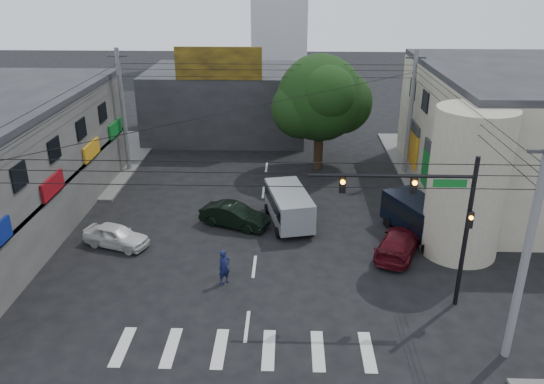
{
  "coord_description": "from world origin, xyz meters",
  "views": [
    {
      "loc": [
        1.7,
        -21.84,
        14.31
      ],
      "look_at": [
        0.86,
        4.0,
        3.39
      ],
      "focal_mm": 35.0,
      "sensor_mm": 36.0,
      "label": 1
    }
  ],
  "objects_px": {
    "silver_minivan": "(289,208)",
    "navy_van": "(422,221)",
    "traffic_gantry": "(431,208)",
    "white_compact": "(116,236)",
    "dark_sedan": "(234,216)",
    "utility_pole_far_left": "(123,112)",
    "utility_pole_far_right": "(410,114)",
    "street_tree": "(320,98)",
    "maroon_sedan": "(399,243)",
    "traffic_officer": "(224,267)",
    "utility_pole_near_right": "(526,255)"
  },
  "relations": [
    {
      "from": "utility_pole_far_left",
      "to": "navy_van",
      "type": "xyz_separation_m",
      "value": [
        19.86,
        -10.44,
        -3.53
      ]
    },
    {
      "from": "maroon_sedan",
      "to": "utility_pole_far_left",
      "type": "bearing_deg",
      "value": -10.66
    },
    {
      "from": "traffic_gantry",
      "to": "white_compact",
      "type": "height_order",
      "value": "traffic_gantry"
    },
    {
      "from": "street_tree",
      "to": "navy_van",
      "type": "distance_m",
      "value": 13.38
    },
    {
      "from": "utility_pole_near_right",
      "to": "utility_pole_far_left",
      "type": "relative_size",
      "value": 1.0
    },
    {
      "from": "utility_pole_far_right",
      "to": "street_tree",
      "type": "bearing_deg",
      "value": 171.25
    },
    {
      "from": "utility_pole_far_left",
      "to": "navy_van",
      "type": "height_order",
      "value": "utility_pole_far_left"
    },
    {
      "from": "maroon_sedan",
      "to": "silver_minivan",
      "type": "bearing_deg",
      "value": -7.24
    },
    {
      "from": "street_tree",
      "to": "utility_pole_far_right",
      "type": "xyz_separation_m",
      "value": [
        6.5,
        -1.0,
        -0.87
      ]
    },
    {
      "from": "utility_pole_far_left",
      "to": "silver_minivan",
      "type": "relative_size",
      "value": 1.76
    },
    {
      "from": "utility_pole_far_right",
      "to": "dark_sedan",
      "type": "bearing_deg",
      "value": -142.21
    },
    {
      "from": "dark_sedan",
      "to": "navy_van",
      "type": "xyz_separation_m",
      "value": [
        10.84,
        -1.15,
        0.38
      ]
    },
    {
      "from": "traffic_gantry",
      "to": "navy_van",
      "type": "bearing_deg",
      "value": 76.85
    },
    {
      "from": "dark_sedan",
      "to": "utility_pole_far_left",
      "type": "bearing_deg",
      "value": 66.53
    },
    {
      "from": "traffic_officer",
      "to": "white_compact",
      "type": "bearing_deg",
      "value": 110.26
    },
    {
      "from": "dark_sedan",
      "to": "maroon_sedan",
      "type": "bearing_deg",
      "value": -86.3
    },
    {
      "from": "utility_pole_near_right",
      "to": "maroon_sedan",
      "type": "xyz_separation_m",
      "value": [
        -2.79,
        8.09,
        -3.93
      ]
    },
    {
      "from": "dark_sedan",
      "to": "traffic_officer",
      "type": "height_order",
      "value": "traffic_officer"
    },
    {
      "from": "navy_van",
      "to": "maroon_sedan",
      "type": "bearing_deg",
      "value": 115.39
    },
    {
      "from": "silver_minivan",
      "to": "traffic_officer",
      "type": "xyz_separation_m",
      "value": [
        -3.12,
        -6.73,
        -0.15
      ]
    },
    {
      "from": "utility_pole_far_left",
      "to": "white_compact",
      "type": "distance_m",
      "value": 12.92
    },
    {
      "from": "traffic_gantry",
      "to": "dark_sedan",
      "type": "height_order",
      "value": "traffic_gantry"
    },
    {
      "from": "utility_pole_far_right",
      "to": "silver_minivan",
      "type": "height_order",
      "value": "utility_pole_far_right"
    },
    {
      "from": "maroon_sedan",
      "to": "dark_sedan",
      "type": "bearing_deg",
      "value": 4.91
    },
    {
      "from": "utility_pole_far_left",
      "to": "white_compact",
      "type": "xyz_separation_m",
      "value": [
        2.69,
        -12.0,
        -3.96
      ]
    },
    {
      "from": "utility_pole_near_right",
      "to": "navy_van",
      "type": "height_order",
      "value": "utility_pole_near_right"
    },
    {
      "from": "utility_pole_far_left",
      "to": "maroon_sedan",
      "type": "distance_m",
      "value": 22.39
    },
    {
      "from": "dark_sedan",
      "to": "silver_minivan",
      "type": "bearing_deg",
      "value": -59.99
    },
    {
      "from": "street_tree",
      "to": "dark_sedan",
      "type": "relative_size",
      "value": 1.98
    },
    {
      "from": "navy_van",
      "to": "silver_minivan",
      "type": "bearing_deg",
      "value": 53.52
    },
    {
      "from": "dark_sedan",
      "to": "silver_minivan",
      "type": "xyz_separation_m",
      "value": [
        3.26,
        0.43,
        0.37
      ]
    },
    {
      "from": "traffic_officer",
      "to": "utility_pole_far_right",
      "type": "bearing_deg",
      "value": 12.13
    },
    {
      "from": "utility_pole_near_right",
      "to": "dark_sedan",
      "type": "height_order",
      "value": "utility_pole_near_right"
    },
    {
      "from": "traffic_gantry",
      "to": "white_compact",
      "type": "relative_size",
      "value": 1.79
    },
    {
      "from": "maroon_sedan",
      "to": "silver_minivan",
      "type": "height_order",
      "value": "silver_minivan"
    },
    {
      "from": "utility_pole_far_left",
      "to": "traffic_officer",
      "type": "distance_m",
      "value": 18.46
    },
    {
      "from": "street_tree",
      "to": "utility_pole_far_left",
      "type": "bearing_deg",
      "value": -176.05
    },
    {
      "from": "utility_pole_far_right",
      "to": "traffic_officer",
      "type": "height_order",
      "value": "utility_pole_far_right"
    },
    {
      "from": "utility_pole_far_right",
      "to": "white_compact",
      "type": "xyz_separation_m",
      "value": [
        -18.31,
        -12.0,
        -3.96
      ]
    },
    {
      "from": "navy_van",
      "to": "dark_sedan",
      "type": "bearing_deg",
      "value": 59.26
    },
    {
      "from": "utility_pole_far_left",
      "to": "navy_van",
      "type": "relative_size",
      "value": 1.62
    },
    {
      "from": "maroon_sedan",
      "to": "silver_minivan",
      "type": "distance_m",
      "value": 6.93
    },
    {
      "from": "dark_sedan",
      "to": "silver_minivan",
      "type": "relative_size",
      "value": 0.84
    },
    {
      "from": "utility_pole_far_left",
      "to": "traffic_officer",
      "type": "relative_size",
      "value": 5.12
    },
    {
      "from": "utility_pole_near_right",
      "to": "white_compact",
      "type": "relative_size",
      "value": 2.29
    },
    {
      "from": "utility_pole_far_left",
      "to": "utility_pole_far_right",
      "type": "relative_size",
      "value": 1.0
    },
    {
      "from": "silver_minivan",
      "to": "navy_van",
      "type": "bearing_deg",
      "value": -114.95
    },
    {
      "from": "utility_pole_far_left",
      "to": "traffic_officer",
      "type": "bearing_deg",
      "value": -59.61
    },
    {
      "from": "traffic_gantry",
      "to": "utility_pole_near_right",
      "type": "relative_size",
      "value": 0.78
    },
    {
      "from": "maroon_sedan",
      "to": "navy_van",
      "type": "distance_m",
      "value": 2.6
    }
  ]
}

